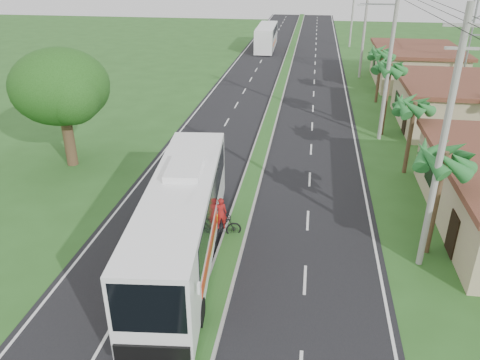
# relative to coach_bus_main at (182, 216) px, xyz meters

# --- Properties ---
(ground) EXTENTS (180.00, 180.00, 0.00)m
(ground) POSITION_rel_coach_bus_main_xyz_m (1.92, -0.69, -2.26)
(ground) COLOR #29551F
(ground) RESTS_ON ground
(road_asphalt) EXTENTS (14.00, 160.00, 0.02)m
(road_asphalt) POSITION_rel_coach_bus_main_xyz_m (1.92, 19.31, -2.25)
(road_asphalt) COLOR black
(road_asphalt) RESTS_ON ground
(median_strip) EXTENTS (1.20, 160.00, 0.18)m
(median_strip) POSITION_rel_coach_bus_main_xyz_m (1.92, 19.31, -2.16)
(median_strip) COLOR gray
(median_strip) RESTS_ON ground
(lane_edge_left) EXTENTS (0.12, 160.00, 0.01)m
(lane_edge_left) POSITION_rel_coach_bus_main_xyz_m (-4.78, 19.31, -2.26)
(lane_edge_left) COLOR silver
(lane_edge_left) RESTS_ON ground
(lane_edge_right) EXTENTS (0.12, 160.00, 0.01)m
(lane_edge_right) POSITION_rel_coach_bus_main_xyz_m (8.62, 19.31, -2.26)
(lane_edge_right) COLOR silver
(lane_edge_right) RESTS_ON ground
(shop_mid) EXTENTS (7.60, 10.60, 3.67)m
(shop_mid) POSITION_rel_coach_bus_main_xyz_m (15.92, 21.31, -0.40)
(shop_mid) COLOR tan
(shop_mid) RESTS_ON ground
(shop_far) EXTENTS (8.60, 11.60, 3.82)m
(shop_far) POSITION_rel_coach_bus_main_xyz_m (15.92, 35.31, -0.33)
(shop_far) COLOR tan
(shop_far) RESTS_ON ground
(palm_verge_a) EXTENTS (2.40, 2.40, 5.45)m
(palm_verge_a) POSITION_rel_coach_bus_main_xyz_m (10.92, 2.31, 2.48)
(palm_verge_a) COLOR #473321
(palm_verge_a) RESTS_ON ground
(palm_verge_b) EXTENTS (2.40, 2.40, 5.05)m
(palm_verge_b) POSITION_rel_coach_bus_main_xyz_m (11.32, 11.31, 2.10)
(palm_verge_b) COLOR #473321
(palm_verge_b) RESTS_ON ground
(palm_verge_c) EXTENTS (2.40, 2.40, 5.85)m
(palm_verge_c) POSITION_rel_coach_bus_main_xyz_m (10.72, 18.31, 2.86)
(palm_verge_c) COLOR #473321
(palm_verge_c) RESTS_ON ground
(palm_verge_d) EXTENTS (2.40, 2.40, 5.25)m
(palm_verge_d) POSITION_rel_coach_bus_main_xyz_m (11.22, 27.31, 2.29)
(palm_verge_d) COLOR #473321
(palm_verge_d) RESTS_ON ground
(shade_tree) EXTENTS (6.30, 6.00, 7.54)m
(shade_tree) POSITION_rel_coach_bus_main_xyz_m (-10.19, 9.32, 2.77)
(shade_tree) COLOR #473321
(shade_tree) RESTS_ON ground
(utility_pole_a) EXTENTS (1.60, 0.28, 11.00)m
(utility_pole_a) POSITION_rel_coach_bus_main_xyz_m (10.42, 1.31, 3.41)
(utility_pole_a) COLOR gray
(utility_pole_a) RESTS_ON ground
(utility_pole_b) EXTENTS (3.20, 0.28, 12.00)m
(utility_pole_b) POSITION_rel_coach_bus_main_xyz_m (10.40, 17.31, 4.00)
(utility_pole_b) COLOR gray
(utility_pole_b) RESTS_ON ground
(utility_pole_c) EXTENTS (1.60, 0.28, 11.00)m
(utility_pole_c) POSITION_rel_coach_bus_main_xyz_m (10.42, 37.31, 3.41)
(utility_pole_c) COLOR gray
(utility_pole_c) RESTS_ON ground
(utility_pole_d) EXTENTS (1.60, 0.28, 10.50)m
(utility_pole_d) POSITION_rel_coach_bus_main_xyz_m (10.42, 57.31, 3.16)
(utility_pole_d) COLOR gray
(utility_pole_d) RESTS_ON ground
(coach_bus_main) EXTENTS (3.95, 12.91, 4.11)m
(coach_bus_main) POSITION_rel_coach_bus_main_xyz_m (0.00, 0.00, 0.00)
(coach_bus_main) COLOR white
(coach_bus_main) RESTS_ON ground
(coach_bus_far) EXTENTS (2.75, 11.52, 3.34)m
(coach_bus_far) POSITION_rel_coach_bus_main_xyz_m (-1.84, 53.44, -0.36)
(coach_bus_far) COLOR white
(coach_bus_far) RESTS_ON ground
(motorcyclist) EXTENTS (2.07, 1.16, 2.18)m
(motorcyclist) POSITION_rel_coach_bus_main_xyz_m (1.29, 2.02, -1.49)
(motorcyclist) COLOR black
(motorcyclist) RESTS_ON ground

